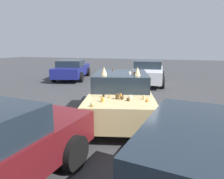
# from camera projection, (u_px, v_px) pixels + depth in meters

# --- Properties ---
(ground_plane) EXTENTS (60.00, 60.00, 0.00)m
(ground_plane) POSITION_uv_depth(u_px,v_px,m) (121.00, 116.00, 6.79)
(ground_plane) COLOR #38383A
(art_car_decorated) EXTENTS (4.69, 2.83, 1.70)m
(art_car_decorated) POSITION_uv_depth(u_px,v_px,m) (121.00, 95.00, 6.68)
(art_car_decorated) COLOR #D8BC7F
(art_car_decorated) RESTS_ON ground
(parked_sedan_behind_left) EXTENTS (4.37, 2.24, 1.40)m
(parked_sedan_behind_left) POSITION_uv_depth(u_px,v_px,m) (148.00, 72.00, 12.62)
(parked_sedan_behind_left) COLOR silver
(parked_sedan_behind_left) RESTS_ON ground
(parked_sedan_row_back_center) EXTENTS (4.80, 2.81, 1.34)m
(parked_sedan_row_back_center) POSITION_uv_depth(u_px,v_px,m) (72.00, 69.00, 14.38)
(parked_sedan_row_back_center) COLOR navy
(parked_sedan_row_back_center) RESTS_ON ground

